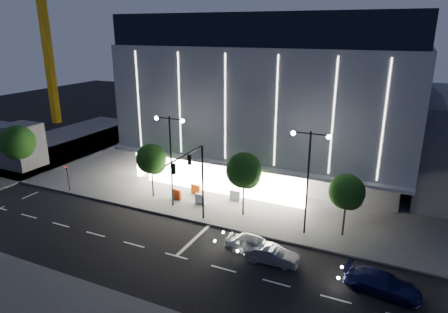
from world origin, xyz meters
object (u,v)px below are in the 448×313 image
at_px(tree_mid, 244,172).
at_px(barrier_a, 177,194).
at_px(street_lamp_east, 308,168).
at_px(barrier_b, 200,199).
at_px(street_lamp_west, 171,148).
at_px(tree_right, 347,194).
at_px(ped_signal_far, 68,175).
at_px(car_lead, 254,245).
at_px(traffic_mast, 194,173).
at_px(car_third, 383,283).
at_px(barrier_c, 196,189).
at_px(car_second, 272,255).
at_px(barrier_d, 235,195).
at_px(tower_crane, 46,4).
at_px(tree_left, 152,160).

bearing_deg(tree_mid, barrier_a, 176.31).
distance_m(street_lamp_east, barrier_b, 12.08).
xyz_separation_m(street_lamp_west, tree_right, (16.03, 1.02, -2.07)).
height_order(ped_signal_far, barrier_b, ped_signal_far).
bearing_deg(car_lead, traffic_mast, 75.04).
height_order(car_lead, car_third, car_lead).
xyz_separation_m(car_lead, barrier_a, (-10.74, 6.24, -0.12)).
xyz_separation_m(ped_signal_far, barrier_c, (12.65, 4.91, -1.24)).
bearing_deg(car_lead, street_lamp_west, 68.57).
xyz_separation_m(car_second, barrier_d, (-6.89, 8.93, 0.00)).
bearing_deg(car_lead, tower_crane, 64.31).
bearing_deg(traffic_mast, car_third, -10.42).
bearing_deg(car_second, ped_signal_far, 77.01).
relative_size(ped_signal_far, car_second, 0.76).
relative_size(tree_right, car_second, 1.40).
bearing_deg(barrier_c, ped_signal_far, -151.60).
bearing_deg(street_lamp_east, car_lead, -120.07).
height_order(car_third, barrier_c, car_third).
bearing_deg(barrier_b, car_third, -15.99).
relative_size(traffic_mast, street_lamp_west, 0.79).
bearing_deg(tree_right, street_lamp_west, -176.36).
relative_size(street_lamp_east, barrier_b, 8.18).
relative_size(tree_left, barrier_a, 5.20).
relative_size(tree_left, tree_mid, 0.93).
height_order(traffic_mast, tree_left, traffic_mast).
bearing_deg(barrier_a, barrier_b, 14.47).
relative_size(car_second, barrier_a, 3.59).
xyz_separation_m(tree_mid, barrier_a, (-7.51, 0.48, -3.68)).
bearing_deg(tree_right, barrier_c, 171.16).
height_order(street_lamp_east, car_third, street_lamp_east).
bearing_deg(barrier_d, tree_left, -161.25).
height_order(tree_left, car_lead, tree_left).
relative_size(traffic_mast, car_lead, 1.56).
bearing_deg(barrier_b, street_lamp_west, -141.09).
relative_size(tree_right, barrier_c, 5.01).
height_order(tree_right, barrier_b, tree_right).
distance_m(ped_signal_far, car_second, 24.21).
xyz_separation_m(ped_signal_far, barrier_b, (14.24, 2.96, -1.24)).
bearing_deg(ped_signal_far, barrier_a, 14.63).
distance_m(tower_crane, car_third, 66.77).
xyz_separation_m(barrier_a, barrier_d, (5.48, 2.19, 0.00)).
relative_size(tree_right, barrier_a, 5.01).
xyz_separation_m(street_lamp_west, ped_signal_far, (-12.00, -1.50, -4.07)).
bearing_deg(car_lead, street_lamp_east, -26.74).
relative_size(tree_left, tree_right, 1.04).
bearing_deg(street_lamp_west, barrier_b, 32.97).
xyz_separation_m(tower_crane, tree_right, (53.95, -20.98, -16.62)).
bearing_deg(traffic_mast, tree_left, 152.16).
bearing_deg(traffic_mast, car_second, -18.03).
relative_size(tree_mid, car_third, 1.26).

